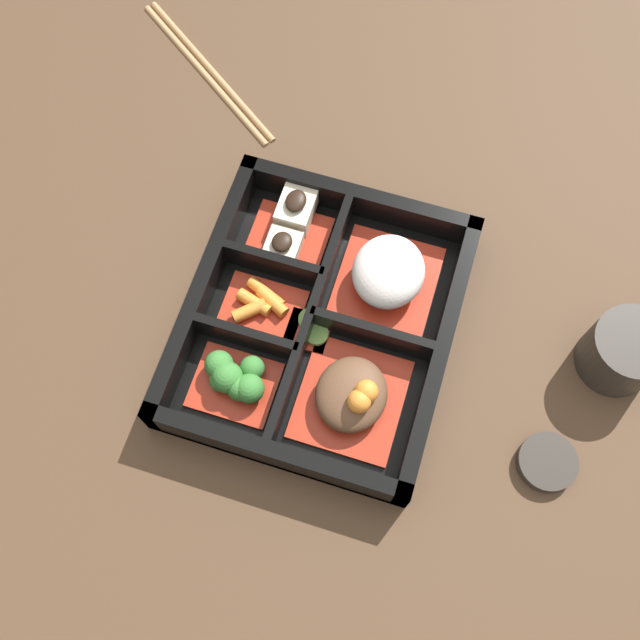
% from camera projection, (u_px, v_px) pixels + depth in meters
% --- Properties ---
extents(ground_plane, '(3.00, 3.00, 0.00)m').
position_uv_depth(ground_plane, '(320.00, 330.00, 0.71)').
color(ground_plane, '#4C3523').
extents(bento_base, '(0.27, 0.24, 0.01)m').
position_uv_depth(bento_base, '(320.00, 328.00, 0.71)').
color(bento_base, black).
rests_on(bento_base, ground_plane).
extents(bento_rim, '(0.27, 0.24, 0.04)m').
position_uv_depth(bento_rim, '(317.00, 320.00, 0.69)').
color(bento_rim, black).
rests_on(bento_rim, ground_plane).
extents(bowl_rice, '(0.10, 0.09, 0.05)m').
position_uv_depth(bowl_rice, '(388.00, 274.00, 0.70)').
color(bowl_rice, '#B22D19').
rests_on(bowl_rice, bento_base).
extents(bowl_stew, '(0.10, 0.09, 0.05)m').
position_uv_depth(bowl_stew, '(352.00, 396.00, 0.66)').
color(bowl_stew, '#B22D19').
rests_on(bowl_stew, bento_base).
extents(bowl_tofu, '(0.08, 0.08, 0.04)m').
position_uv_depth(bowl_tofu, '(290.00, 227.00, 0.73)').
color(bowl_tofu, '#B22D19').
rests_on(bowl_tofu, bento_base).
extents(bowl_carrots, '(0.06, 0.08, 0.02)m').
position_uv_depth(bowl_carrots, '(262.00, 304.00, 0.70)').
color(bowl_carrots, '#B22D19').
rests_on(bowl_carrots, bento_base).
extents(bowl_greens, '(0.06, 0.08, 0.03)m').
position_uv_depth(bowl_greens, '(234.00, 379.00, 0.67)').
color(bowl_greens, '#B22D19').
rests_on(bowl_greens, bento_base).
extents(bowl_pickles, '(0.04, 0.04, 0.01)m').
position_uv_depth(bowl_pickles, '(310.00, 330.00, 0.70)').
color(bowl_pickles, '#B22D19').
rests_on(bowl_pickles, bento_base).
extents(tea_cup, '(0.07, 0.07, 0.06)m').
position_uv_depth(tea_cup, '(624.00, 351.00, 0.67)').
color(tea_cup, '#2D2823').
rests_on(tea_cup, ground_plane).
extents(chopsticks, '(0.15, 0.20, 0.01)m').
position_uv_depth(chopsticks, '(207.00, 70.00, 0.82)').
color(chopsticks, '#A87F51').
rests_on(chopsticks, ground_plane).
extents(sauce_dish, '(0.05, 0.05, 0.01)m').
position_uv_depth(sauce_dish, '(547.00, 462.00, 0.66)').
color(sauce_dish, '#2D2823').
rests_on(sauce_dish, ground_plane).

